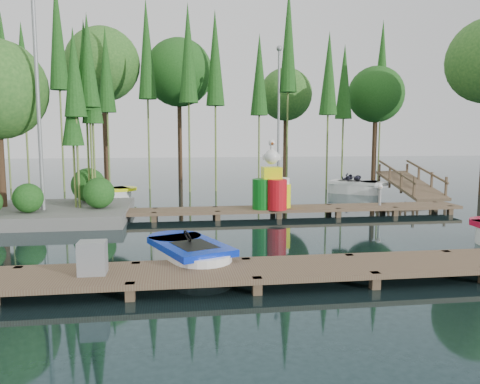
{
  "coord_description": "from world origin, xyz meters",
  "views": [
    {
      "loc": [
        -1.39,
        -12.84,
        2.75
      ],
      "look_at": [
        0.5,
        0.5,
        1.1
      ],
      "focal_mm": 35.0,
      "sensor_mm": 36.0,
      "label": 1
    }
  ],
  "objects": [
    {
      "name": "ground_plane",
      "position": [
        0.0,
        0.0,
        0.0
      ],
      "size": [
        90.0,
        90.0,
        0.0
      ],
      "primitive_type": "plane",
      "color": "#1D3336"
    },
    {
      "name": "near_dock",
      "position": [
        0.0,
        -4.5,
        0.23
      ],
      "size": [
        18.0,
        1.5,
        0.5
      ],
      "color": "brown",
      "rests_on": "ground"
    },
    {
      "name": "far_dock",
      "position": [
        1.0,
        2.5,
        0.23
      ],
      "size": [
        15.0,
        1.2,
        0.5
      ],
      "color": "brown",
      "rests_on": "ground"
    },
    {
      "name": "island",
      "position": [
        -6.3,
        3.29,
        3.18
      ],
      "size": [
        6.2,
        4.2,
        6.75
      ],
      "color": "slate",
      "rests_on": "ground"
    },
    {
      "name": "tree_screen",
      "position": [
        -2.04,
        10.6,
        6.12
      ],
      "size": [
        34.42,
        18.53,
        10.31
      ],
      "color": "#422C1C",
      "rests_on": "ground"
    },
    {
      "name": "lamp_island",
      "position": [
        -5.5,
        2.5,
        4.26
      ],
      "size": [
        0.3,
        0.3,
        7.25
      ],
      "color": "gray",
      "rests_on": "ground"
    },
    {
      "name": "lamp_rear",
      "position": [
        4.0,
        11.0,
        4.26
      ],
      "size": [
        0.3,
        0.3,
        7.25
      ],
      "color": "gray",
      "rests_on": "ground"
    },
    {
      "name": "ramp",
      "position": [
        9.0,
        6.5,
        0.59
      ],
      "size": [
        1.5,
        3.94,
        1.49
      ],
      "color": "brown",
      "rests_on": "ground"
    },
    {
      "name": "boat_blue",
      "position": [
        -1.1,
        -3.35,
        0.25
      ],
      "size": [
        2.05,
        2.82,
        0.87
      ],
      "rotation": [
        0.0,
        0.0,
        0.39
      ],
      "color": "white",
      "rests_on": "ground"
    },
    {
      "name": "boat_yellow_far",
      "position": [
        -4.23,
        7.21,
        0.26
      ],
      "size": [
        2.69,
        2.06,
        1.23
      ],
      "rotation": [
        0.0,
        0.0,
        0.1
      ],
      "color": "white",
      "rests_on": "ground"
    },
    {
      "name": "boat_white_far",
      "position": [
        7.09,
        8.15,
        0.3
      ],
      "size": [
        3.02,
        2.65,
        1.33
      ],
      "rotation": [
        0.0,
        0.0,
        0.09
      ],
      "color": "white",
      "rests_on": "ground"
    },
    {
      "name": "utility_cabinet",
      "position": [
        -2.84,
        -4.5,
        0.59
      ],
      "size": [
        0.48,
        0.4,
        0.58
      ],
      "primitive_type": "cube",
      "color": "gray",
      "rests_on": "near_dock"
    },
    {
      "name": "yellow_barrel",
      "position": [
        2.25,
        2.5,
        0.7
      ],
      "size": [
        0.53,
        0.53,
        0.8
      ],
      "primitive_type": "cylinder",
      "color": "#F2FF0D",
      "rests_on": "far_dock"
    },
    {
      "name": "drum_cluster",
      "position": [
        1.86,
        2.34,
        0.98
      ],
      "size": [
        1.33,
        1.22,
        2.3
      ],
      "color": "#0B6516",
      "rests_on": "far_dock"
    },
    {
      "name": "seagull_post",
      "position": [
        5.72,
        2.5,
        0.8
      ],
      "size": [
        0.46,
        0.25,
        0.74
      ],
      "color": "gray",
      "rests_on": "far_dock"
    }
  ]
}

